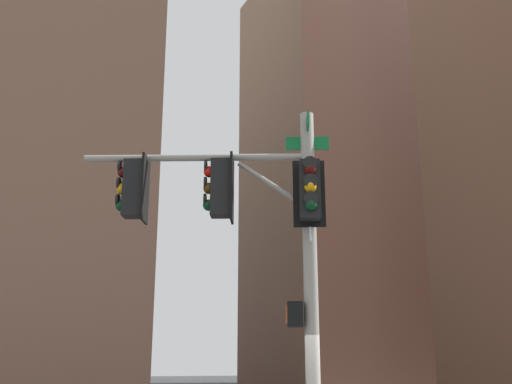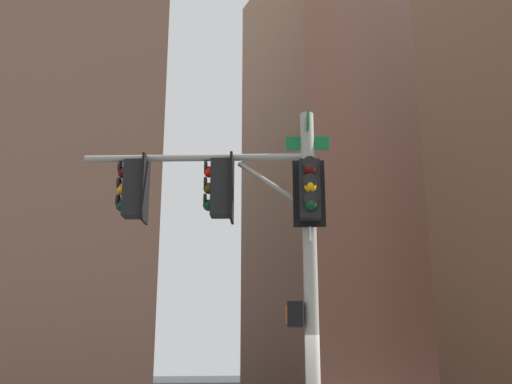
{
  "view_description": "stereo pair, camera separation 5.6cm",
  "coord_description": "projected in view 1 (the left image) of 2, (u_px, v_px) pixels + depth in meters",
  "views": [
    {
      "loc": [
        5.23,
        8.24,
        2.05
      ],
      "look_at": [
        1.06,
        -0.88,
        4.9
      ],
      "focal_mm": 42.65,
      "sensor_mm": 36.0,
      "label": 1
    },
    {
      "loc": [
        5.18,
        8.26,
        2.05
      ],
      "look_at": [
        1.06,
        -0.88,
        4.9
      ],
      "focal_mm": 42.65,
      "sensor_mm": 36.0,
      "label": 2
    }
  ],
  "objects": [
    {
      "name": "signal_pole_assembly",
      "position": [
        255.0,
        228.0,
        10.19
      ],
      "size": [
        3.89,
        2.37,
        6.33
      ],
      "rotation": [
        0.0,
        0.0,
        5.83
      ],
      "color": "#9E998C",
      "rests_on": "ground_plane"
    },
    {
      "name": "building_brick_farside",
      "position": [
        354.0,
        173.0,
        70.06
      ],
      "size": [
        22.04,
        16.29,
        46.64
      ],
      "primitive_type": "cube",
      "color": "brown",
      "rests_on": "ground_plane"
    }
  ]
}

